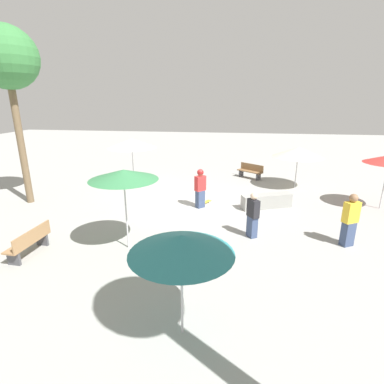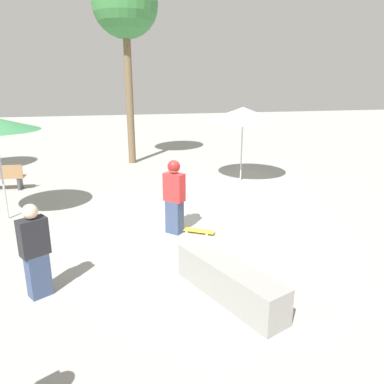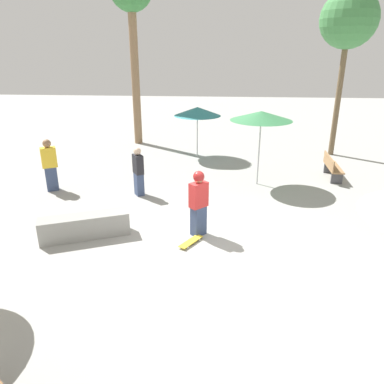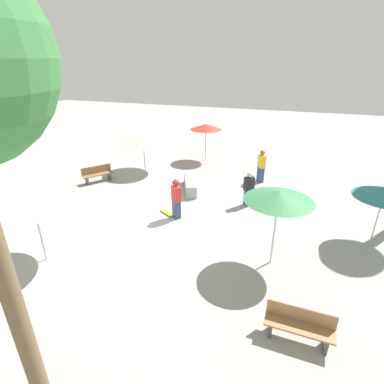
{
  "view_description": "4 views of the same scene",
  "coord_description": "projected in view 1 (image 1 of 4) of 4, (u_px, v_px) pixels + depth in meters",
  "views": [
    {
      "loc": [
        -12.77,
        -1.7,
        4.63
      ],
      "look_at": [
        -0.95,
        0.03,
        0.88
      ],
      "focal_mm": 28.0,
      "sensor_mm": 36.0,
      "label": 1
    },
    {
      "loc": [
        -1.78,
        -8.31,
        3.49
      ],
      "look_at": [
        0.09,
        -0.01,
        0.89
      ],
      "focal_mm": 35.0,
      "sensor_mm": 36.0,
      "label": 2
    },
    {
      "loc": [
        8.37,
        0.27,
        4.57
      ],
      "look_at": [
        -0.92,
        -0.46,
        0.97
      ],
      "focal_mm": 35.0,
      "sensor_mm": 36.0,
      "label": 3
    },
    {
      "loc": [
        -4.53,
        10.11,
        6.23
      ],
      "look_at": [
        -0.94,
        -0.64,
        1.09
      ],
      "focal_mm": 28.0,
      "sensor_mm": 36.0,
      "label": 4
    }
  ],
  "objects": [
    {
      "name": "shade_umbrella_white",
      "position": [
        132.0,
        143.0,
        16.1
      ],
      "size": [
        2.63,
        2.63,
        2.56
      ],
      "color": "#B7B7BC",
      "rests_on": "ground_plane"
    },
    {
      "name": "shade_umbrella_cream",
      "position": [
        298.0,
        152.0,
        15.69
      ],
      "size": [
        2.63,
        2.63,
        2.19
      ],
      "color": "#B7B7BC",
      "rests_on": "ground_plane"
    },
    {
      "name": "bystander_watching",
      "position": [
        350.0,
        220.0,
        9.6
      ],
      "size": [
        0.47,
        0.55,
        1.77
      ],
      "rotation": [
        0.0,
        0.0,
        2.08
      ],
      "color": "#38476B",
      "rests_on": "ground_plane"
    },
    {
      "name": "shade_umbrella_teal",
      "position": [
        181.0,
        245.0,
        5.58
      ],
      "size": [
        2.03,
        2.03,
        2.21
      ],
      "color": "#B7B7BC",
      "rests_on": "ground_plane"
    },
    {
      "name": "shade_umbrella_green",
      "position": [
        123.0,
        175.0,
        8.99
      ],
      "size": [
        2.11,
        2.11,
        2.59
      ],
      "color": "#B7B7BC",
      "rests_on": "ground_plane"
    },
    {
      "name": "bench_near",
      "position": [
        29.0,
        242.0,
        9.15
      ],
      "size": [
        1.62,
        0.51,
        0.85
      ],
      "rotation": [
        0.0,
        0.0,
        6.24
      ],
      "color": "#47474C",
      "rests_on": "ground_plane"
    },
    {
      "name": "skater_main",
      "position": [
        200.0,
        187.0,
        13.01
      ],
      "size": [
        0.51,
        0.51,
        1.74
      ],
      "rotation": [
        0.0,
        0.0,
        5.5
      ],
      "color": "#38476B",
      "rests_on": "ground_plane"
    },
    {
      "name": "concrete_ledge",
      "position": [
        266.0,
        201.0,
        13.16
      ],
      "size": [
        1.33,
        2.26,
        0.61
      ],
      "rotation": [
        0.0,
        0.0,
        1.97
      ],
      "color": "gray",
      "rests_on": "ground_plane"
    },
    {
      "name": "bench_far",
      "position": [
        250.0,
        171.0,
        18.04
      ],
      "size": [
        1.32,
        1.54,
        0.85
      ],
      "rotation": [
        0.0,
        0.0,
        0.92
      ],
      "color": "#47474C",
      "rests_on": "ground_plane"
    },
    {
      "name": "bystander_far",
      "position": [
        253.0,
        215.0,
        10.24
      ],
      "size": [
        0.5,
        0.44,
        1.61
      ],
      "rotation": [
        0.0,
        0.0,
        0.56
      ],
      "color": "#38476B",
      "rests_on": "ground_plane"
    },
    {
      "name": "skateboard",
      "position": [
        205.0,
        202.0,
        13.74
      ],
      "size": [
        0.79,
        0.59,
        0.07
      ],
      "rotation": [
        0.0,
        0.0,
        5.73
      ],
      "color": "gold",
      "rests_on": "ground_plane"
    },
    {
      "name": "ground_plane",
      "position": [
        196.0,
        204.0,
        13.68
      ],
      "size": [
        60.0,
        60.0,
        0.0
      ],
      "primitive_type": "plane",
      "color": "#9E9E99"
    },
    {
      "name": "palm_tree_right",
      "position": [
        7.0,
        60.0,
        12.15
      ],
      "size": [
        2.53,
        2.53,
        7.48
      ],
      "color": "brown",
      "rests_on": "ground_plane"
    }
  ]
}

